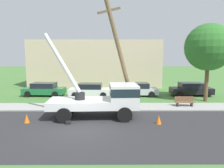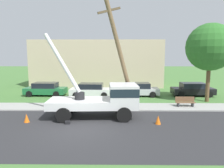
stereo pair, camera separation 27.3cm
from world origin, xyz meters
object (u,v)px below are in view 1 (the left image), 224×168
Objects in this scene: parked_sedan_green at (44,89)px; traffic_cone_ahead at (159,120)px; parked_sedan_silver at (137,89)px; parked_sedan_black at (191,89)px; park_bench at (184,102)px; roadside_tree_near at (209,47)px; leaning_utility_pole at (120,54)px; traffic_cone_behind at (27,119)px; parked_sedan_white at (90,90)px; traffic_cone_curbside at (126,109)px; utility_truck at (105,98)px.

traffic_cone_ahead is at bearing -42.93° from parked_sedan_green.
parked_sedan_silver is 5.93m from parked_sedan_black.
park_bench reaches higher than traffic_cone_ahead.
traffic_cone_ahead is at bearing -131.71° from roadside_tree_near.
leaning_utility_pole reaches higher than parked_sedan_black.
leaning_utility_pole is at bearing -38.83° from parked_sedan_green.
parked_sedan_green is (-1.74, 9.32, 0.43)m from traffic_cone_behind.
roadside_tree_near is (8.36, 3.55, 0.62)m from leaning_utility_pole.
parked_sedan_black is (10.94, 0.58, 0.00)m from parked_sedan_white.
parked_sedan_white is at bearing 118.56° from traffic_cone_curbside.
traffic_cone_behind is 0.13× the size of parked_sedan_silver.
traffic_cone_curbside is (6.66, 2.56, 0.00)m from traffic_cone_behind.
parked_sedan_white is 2.79× the size of park_bench.
park_bench is at bearing 19.42° from traffic_cone_behind.
leaning_utility_pole is 5.77m from traffic_cone_ahead.
parked_sedan_black is at bearing 38.60° from leaning_utility_pole.
leaning_utility_pole is 7.61m from parked_sedan_silver.
parked_sedan_green is 1.02× the size of parked_sedan_black.
park_bench is at bearing -115.78° from parked_sedan_black.
parked_sedan_white is (-2.92, 5.83, -3.77)m from leaning_utility_pole.
parked_sedan_silver reaches higher than traffic_cone_behind.
utility_truck is at bearing -140.07° from traffic_cone_curbside.
roadside_tree_near is (2.84, 2.33, 4.64)m from park_bench.
utility_truck is at bearing -112.01° from parked_sedan_silver.
leaning_utility_pole is (1.11, 1.65, 3.07)m from utility_truck.
parked_sedan_white is at bearing 120.34° from traffic_cone_ahead.
traffic_cone_curbside is at bearing 124.00° from traffic_cone_ahead.
parked_sedan_green is 1.00× the size of parked_sedan_white.
utility_truck is at bearing -49.61° from parked_sedan_green.
utility_truck is 5.38m from traffic_cone_behind.
roadside_tree_near is (14.57, 6.47, 4.82)m from traffic_cone_behind.
park_bench is (3.17, 4.41, 0.18)m from traffic_cone_ahead.
traffic_cone_curbside is (0.44, -0.35, -4.20)m from leaning_utility_pole.
parked_sedan_green is (-8.40, 6.76, 0.43)m from traffic_cone_curbside.
park_bench is at bearing -28.61° from parked_sedan_white.
utility_truck is 1.55× the size of parked_sedan_silver.
traffic_cone_ahead is at bearing -53.55° from leaning_utility_pole.
leaning_utility_pole is 1.96× the size of parked_sedan_white.
parked_sedan_silver is 8.12m from roadside_tree_near.
traffic_cone_behind is 7.13m from traffic_cone_curbside.
roadside_tree_near reaches higher than utility_truck.
roadside_tree_near reaches higher than traffic_cone_ahead.
parked_sedan_white is at bearing -176.99° from parked_sedan_black.
traffic_cone_behind is 0.13× the size of parked_sedan_black.
park_bench is 5.91m from roadside_tree_near.
leaning_utility_pole is at bearing -167.51° from park_bench.
traffic_cone_ahead is 3.42m from traffic_cone_curbside.
parked_sedan_green and parked_sedan_white have the same top height.
roadside_tree_near is (11.28, -2.27, 4.39)m from parked_sedan_white.
leaning_utility_pole reaches higher than parked_sedan_green.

